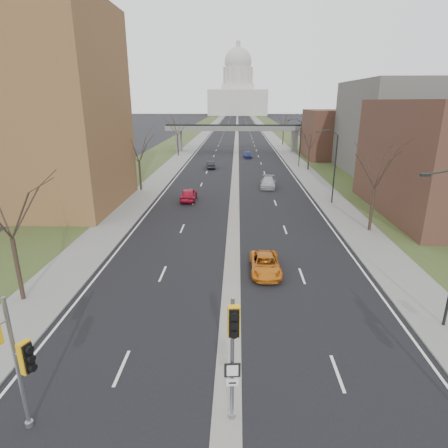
# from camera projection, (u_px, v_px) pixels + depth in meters

# --- Properties ---
(ground) EXTENTS (700.00, 700.00, 0.00)m
(ground) POSITION_uv_depth(u_px,v_px,m) (227.00, 404.00, 15.42)
(ground) COLOR black
(ground) RESTS_ON ground
(road_surface) EXTENTS (20.00, 600.00, 0.01)m
(road_surface) POSITION_uv_depth(u_px,v_px,m) (237.00, 130.00, 157.71)
(road_surface) COLOR black
(road_surface) RESTS_ON ground
(median_strip) EXTENTS (1.20, 600.00, 0.02)m
(median_strip) POSITION_uv_depth(u_px,v_px,m) (237.00, 130.00, 157.71)
(median_strip) COLOR gray
(median_strip) RESTS_ON ground
(sidewalk_right) EXTENTS (4.00, 600.00, 0.12)m
(sidewalk_right) POSITION_uv_depth(u_px,v_px,m) (265.00, 130.00, 157.29)
(sidewalk_right) COLOR gray
(sidewalk_right) RESTS_ON ground
(sidewalk_left) EXTENTS (4.00, 600.00, 0.12)m
(sidewalk_left) POSITION_uv_depth(u_px,v_px,m) (209.00, 130.00, 158.10)
(sidewalk_left) COLOR gray
(sidewalk_left) RESTS_ON ground
(grass_verge_right) EXTENTS (8.00, 600.00, 0.10)m
(grass_verge_right) POSITION_uv_depth(u_px,v_px,m) (280.00, 130.00, 157.09)
(grass_verge_right) COLOR #2C3C1C
(grass_verge_right) RESTS_ON ground
(grass_verge_left) EXTENTS (8.00, 600.00, 0.10)m
(grass_verge_left) POSITION_uv_depth(u_px,v_px,m) (194.00, 130.00, 158.30)
(grass_verge_left) COLOR #2C3C1C
(grass_verge_left) RESTS_ON ground
(apartment_building) EXTENTS (25.00, 16.00, 22.00)m
(apartment_building) POSITION_uv_depth(u_px,v_px,m) (0.00, 109.00, 41.29)
(apartment_building) COLOR brown
(apartment_building) RESTS_ON ground
(commercial_block_mid) EXTENTS (18.00, 22.00, 15.00)m
(commercial_block_mid) POSITION_uv_depth(u_px,v_px,m) (406.00, 129.00, 61.44)
(commercial_block_mid) COLOR #5B5953
(commercial_block_mid) RESTS_ON ground
(commercial_block_far) EXTENTS (14.00, 14.00, 10.00)m
(commercial_block_far) POSITION_uv_depth(u_px,v_px,m) (340.00, 134.00, 79.51)
(commercial_block_far) COLOR #533426
(commercial_block_far) RESTS_ON ground
(pedestrian_bridge) EXTENTS (34.00, 3.00, 6.45)m
(pedestrian_bridge) POSITION_uv_depth(u_px,v_px,m) (236.00, 131.00, 89.78)
(pedestrian_bridge) COLOR slate
(pedestrian_bridge) RESTS_ON ground
(capitol) EXTENTS (48.00, 42.00, 55.75)m
(capitol) POSITION_uv_depth(u_px,v_px,m) (238.00, 92.00, 313.12)
(capitol) COLOR #B8B5A9
(capitol) RESTS_ON ground
(streetlight_mid) EXTENTS (2.61, 0.20, 8.70)m
(streetlight_mid) POSITION_uv_depth(u_px,v_px,m) (330.00, 145.00, 43.21)
(streetlight_mid) COLOR black
(streetlight_mid) RESTS_ON sidewalk_right
(streetlight_far) EXTENTS (2.61, 0.20, 8.70)m
(streetlight_far) POSITION_uv_depth(u_px,v_px,m) (296.00, 129.00, 67.88)
(streetlight_far) COLOR black
(streetlight_far) RESTS_ON sidewalk_right
(tree_left_a) EXTENTS (7.20, 7.20, 9.40)m
(tree_left_a) POSITION_uv_depth(u_px,v_px,m) (4.00, 197.00, 21.36)
(tree_left_a) COLOR #382B21
(tree_left_a) RESTS_ON sidewalk_left
(tree_left_b) EXTENTS (6.75, 6.75, 8.81)m
(tree_left_b) POSITION_uv_depth(u_px,v_px,m) (138.00, 145.00, 49.94)
(tree_left_b) COLOR #382B21
(tree_left_b) RESTS_ON sidewalk_left
(tree_left_c) EXTENTS (7.65, 7.65, 9.99)m
(tree_left_c) POSITION_uv_depth(u_px,v_px,m) (177.00, 124.00, 81.94)
(tree_left_c) COLOR #382B21
(tree_left_c) RESTS_ON sidewalk_left
(tree_right_a) EXTENTS (7.20, 7.20, 9.40)m
(tree_right_a) POSITION_uv_depth(u_px,v_px,m) (378.00, 162.00, 33.76)
(tree_right_a) COLOR #382B21
(tree_right_a) RESTS_ON sidewalk_right
(tree_right_b) EXTENTS (6.30, 6.30, 8.22)m
(tree_right_b) POSITION_uv_depth(u_px,v_px,m) (310.00, 137.00, 65.32)
(tree_right_b) COLOR #382B21
(tree_right_b) RESTS_ON sidewalk_right
(tree_right_c) EXTENTS (7.65, 7.65, 9.99)m
(tree_right_c) POSITION_uv_depth(u_px,v_px,m) (284.00, 119.00, 102.88)
(tree_right_c) COLOR #382B21
(tree_right_c) RESTS_ON sidewalk_right
(signal_pole_left) EXTENTS (1.25, 0.93, 5.58)m
(signal_pole_left) POSITION_uv_depth(u_px,v_px,m) (12.00, 350.00, 12.99)
(signal_pole_left) COLOR gray
(signal_pole_left) RESTS_ON ground
(signal_pole_median) EXTENTS (0.62, 0.88, 5.33)m
(signal_pole_median) POSITION_uv_depth(u_px,v_px,m) (233.00, 342.00, 13.33)
(signal_pole_median) COLOR gray
(signal_pole_median) RESTS_ON ground
(car_left_near) EXTENTS (1.94, 4.66, 1.58)m
(car_left_near) POSITION_uv_depth(u_px,v_px,m) (189.00, 194.00, 46.52)
(car_left_near) COLOR #A8132A
(car_left_near) RESTS_ON ground
(car_left_far) EXTENTS (1.95, 4.21, 1.34)m
(car_left_far) POSITION_uv_depth(u_px,v_px,m) (211.00, 165.00, 68.64)
(car_left_far) COLOR black
(car_left_far) RESTS_ON ground
(car_right_near) EXTENTS (2.17, 4.63, 1.28)m
(car_right_near) POSITION_uv_depth(u_px,v_px,m) (265.00, 264.00, 27.03)
(car_right_near) COLOR orange
(car_right_near) RESTS_ON ground
(car_right_mid) EXTENTS (2.50, 5.19, 1.46)m
(car_right_mid) POSITION_uv_depth(u_px,v_px,m) (268.00, 183.00, 53.45)
(car_right_mid) COLOR #A6A6AE
(car_right_mid) RESTS_ON ground
(car_right_far) EXTENTS (2.09, 4.27, 1.40)m
(car_right_far) POSITION_uv_depth(u_px,v_px,m) (247.00, 155.00, 81.21)
(car_right_far) COLOR navy
(car_right_far) RESTS_ON ground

